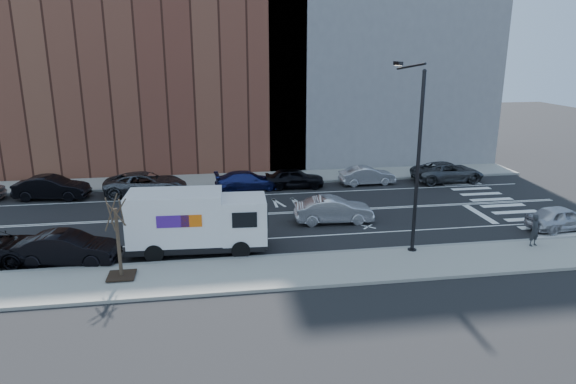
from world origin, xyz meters
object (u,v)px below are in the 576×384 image
object	(u,v)px
fedex_van	(196,221)
pedestrian	(535,230)
far_parked_b	(52,188)
near_parked_front	(561,218)
driving_sedan	(334,210)

from	to	relation	value
fedex_van	pedestrian	world-z (taller)	fedex_van
far_parked_b	near_parked_front	size ratio (longest dim) A/B	1.19
far_parked_b	pedestrian	world-z (taller)	pedestrian
pedestrian	far_parked_b	bearing A→B (deg)	135.09
far_parked_b	pedestrian	xyz separation A→B (m)	(27.01, -13.33, 0.18)
far_parked_b	driving_sedan	distance (m)	19.41
fedex_van	far_parked_b	distance (m)	14.93
fedex_van	driving_sedan	distance (m)	8.65
fedex_van	pedestrian	size ratio (longest dim) A/B	4.23
far_parked_b	fedex_van	bearing A→B (deg)	-130.81
far_parked_b	driving_sedan	xyz separation A→B (m)	(17.80, -7.72, -0.04)
far_parked_b	driving_sedan	size ratio (longest dim) A/B	1.05
near_parked_front	pedestrian	distance (m)	4.02
far_parked_b	driving_sedan	world-z (taller)	far_parked_b
far_parked_b	pedestrian	bearing A→B (deg)	-108.74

